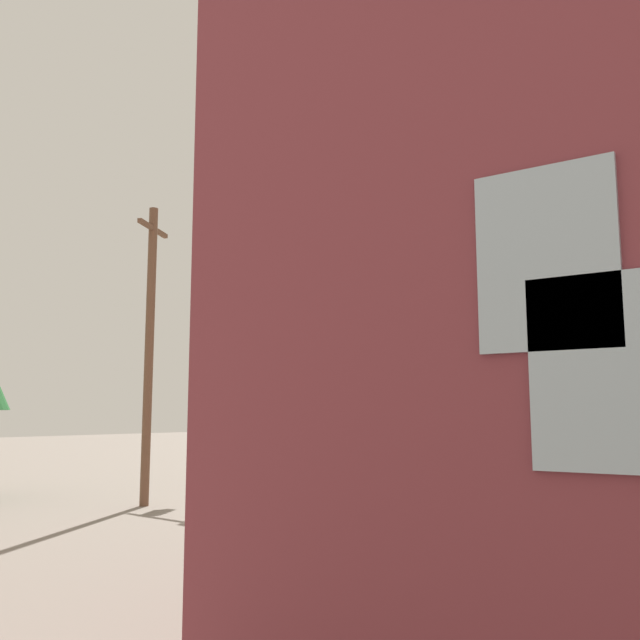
{
  "coord_description": "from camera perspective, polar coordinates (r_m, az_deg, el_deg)",
  "views": [
    {
      "loc": [
        -10.84,
        16.79,
        2.48
      ],
      "look_at": [
        0.75,
        -0.1,
        5.27
      ],
      "focal_mm": 38.93,
      "sensor_mm": 36.0,
      "label": 1
    }
  ],
  "objects": [
    {
      "name": "ground_plane",
      "position": [
        20.14,
        1.64,
        -14.82
      ],
      "size": [
        120.0,
        120.0,
        0.0
      ],
      "primitive_type": "plane",
      "color": "gray"
    },
    {
      "name": "utility_pole",
      "position": [
        20.06,
        -13.86,
        -2.16
      ],
      "size": [
        0.83,
        1.7,
        8.37
      ],
      "color": "brown",
      "rests_on": "ground_plane"
    },
    {
      "name": "signal_pole_assembly",
      "position": [
        21.35,
        -2.29,
        -0.94
      ],
      "size": [
        6.58,
        1.31,
        7.24
      ],
      "color": "black",
      "rests_on": "ground_plane"
    },
    {
      "name": "tree_mid",
      "position": [
        29.29,
        20.77,
        -3.08
      ],
      "size": [
        4.45,
        4.45,
        7.09
      ],
      "color": "brown",
      "rests_on": "ground_plane"
    },
    {
      "name": "fire_hydrant",
      "position": [
        23.79,
        -2.1,
        -12.74
      ],
      "size": [
        0.33,
        0.24,
        0.83
      ],
      "color": "yellow",
      "rests_on": "ground_plane"
    },
    {
      "name": "brick_building",
      "position": [
        8.51,
        24.63,
        4.07
      ],
      "size": [
        6.42,
        7.99,
        8.22
      ],
      "color": "brown",
      "rests_on": "ground_plane"
    }
  ]
}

